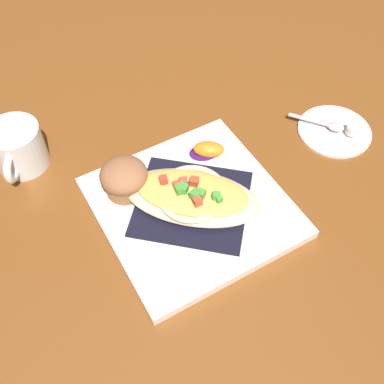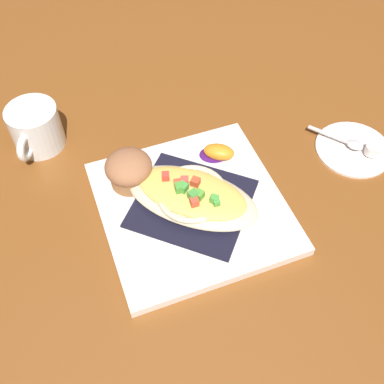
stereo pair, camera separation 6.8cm
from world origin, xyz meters
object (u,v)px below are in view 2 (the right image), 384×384
object	(u,v)px
orange_garnish	(218,152)
gratin_dish	(192,195)
muffin	(129,170)
creamer_cup_0	(372,150)
square_plate	(192,207)
creamer_saucer	(354,148)
spoon	(350,143)
coffee_mug	(36,130)

from	to	relation	value
orange_garnish	gratin_dish	bearing A→B (deg)	-30.70
muffin	creamer_cup_0	size ratio (longest dim) A/B	3.01
square_plate	creamer_saucer	bearing A→B (deg)	107.25
square_plate	spoon	xyz separation A→B (m)	(-0.10, 0.28, 0.00)
coffee_mug	spoon	size ratio (longest dim) A/B	1.30
square_plate	orange_garnish	bearing A→B (deg)	149.31
spoon	creamer_cup_0	world-z (taller)	creamer_cup_0
square_plate	orange_garnish	distance (m)	0.11
coffee_mug	creamer_cup_0	bearing A→B (deg)	79.70
orange_garnish	creamer_saucer	size ratio (longest dim) A/B	0.48
orange_garnish	spoon	distance (m)	0.23
orange_garnish	creamer_saucer	world-z (taller)	orange_garnish
square_plate	creamer_saucer	world-z (taller)	square_plate
muffin	creamer_saucer	distance (m)	0.38
coffee_mug	creamer_cup_0	world-z (taller)	coffee_mug
gratin_dish	orange_garnish	distance (m)	0.11
coffee_mug	creamer_saucer	xyz separation A→B (m)	(0.08, 0.53, -0.03)
muffin	spoon	bearing A→B (deg)	96.13
muffin	orange_garnish	distance (m)	0.15
gratin_dish	creamer_saucer	distance (m)	0.30
orange_garnish	creamer_cup_0	xyz separation A→B (m)	(0.02, 0.26, -0.01)
muffin	square_plate	bearing A→B (deg)	58.33
creamer_cup_0	spoon	bearing A→B (deg)	-128.30
gratin_dish	spoon	size ratio (longest dim) A/B	2.64
spoon	muffin	bearing A→B (deg)	-83.87
coffee_mug	spoon	world-z (taller)	coffee_mug
gratin_dish	orange_garnish	bearing A→B (deg)	149.30
gratin_dish	creamer_cup_0	world-z (taller)	gratin_dish
creamer_saucer	coffee_mug	bearing A→B (deg)	-98.85
gratin_dish	muffin	xyz separation A→B (m)	(-0.06, -0.09, 0.01)
square_plate	coffee_mug	xyz separation A→B (m)	(-0.17, -0.24, 0.03)
square_plate	orange_garnish	world-z (taller)	orange_garnish
square_plate	spoon	size ratio (longest dim) A/B	3.14
orange_garnish	muffin	bearing A→B (deg)	-76.25
square_plate	gratin_dish	distance (m)	0.03
gratin_dish	muffin	distance (m)	0.11
square_plate	creamer_saucer	xyz separation A→B (m)	(-0.09, 0.29, -0.00)
muffin	coffee_mug	world-z (taller)	coffee_mug
gratin_dish	coffee_mug	distance (m)	0.30
muffin	spoon	xyz separation A→B (m)	(-0.04, 0.37, -0.03)
orange_garnish	coffee_mug	xyz separation A→B (m)	(-0.08, -0.29, 0.01)
square_plate	creamer_cup_0	world-z (taller)	creamer_cup_0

